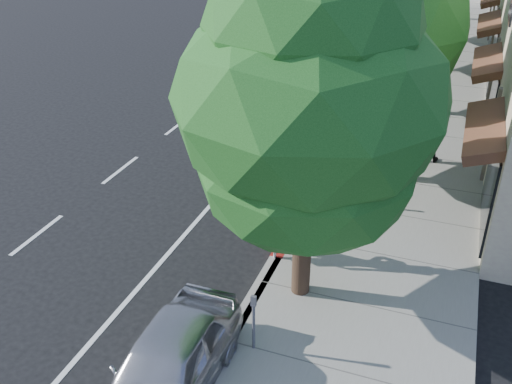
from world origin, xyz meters
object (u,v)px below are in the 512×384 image
at_px(white_pickup, 374,57).
at_px(dark_sedan, 347,97).
at_px(cyclist, 280,223).
at_px(street_tree_1, 369,29).
at_px(street_tree_0, 309,105).
at_px(bicycle, 298,171).
at_px(silver_suv, 293,102).
at_px(near_car_a, 167,368).
at_px(dark_suv_far, 402,8).
at_px(pedestrian, 428,132).

bearing_deg(white_pickup, dark_sedan, -88.61).
bearing_deg(cyclist, street_tree_1, -9.05).
distance_m(dark_sedan, white_pickup, 6.00).
relative_size(street_tree_0, white_pickup, 1.38).
xyz_separation_m(street_tree_0, bicycle, (-1.53, 5.00, -4.00)).
height_order(street_tree_1, white_pickup, street_tree_1).
distance_m(street_tree_0, street_tree_1, 6.00).
height_order(street_tree_0, bicycle, street_tree_0).
height_order(dark_sedan, white_pickup, dark_sedan).
height_order(silver_suv, near_car_a, silver_suv).
relative_size(bicycle, white_pickup, 0.31).
bearing_deg(dark_sedan, bicycle, -88.10).
relative_size(cyclist, dark_suv_far, 0.42).
bearing_deg(cyclist, pedestrian, -21.18).
xyz_separation_m(dark_suv_far, pedestrian, (3.57, -20.98, 0.28)).
height_order(street_tree_1, pedestrian, street_tree_1).
distance_m(cyclist, dark_suv_far, 27.62).
bearing_deg(street_tree_1, dark_suv_far, 94.30).
bearing_deg(dark_suv_far, street_tree_0, -84.26).
relative_size(silver_suv, dark_sedan, 1.36).
xyz_separation_m(street_tree_1, pedestrian, (1.86, 1.81, -3.44)).
height_order(street_tree_0, pedestrian, street_tree_0).
bearing_deg(dark_suv_far, near_car_a, -87.11).
bearing_deg(street_tree_0, silver_suv, 107.96).
distance_m(street_tree_0, bicycle, 6.59).
relative_size(white_pickup, dark_suv_far, 1.12).
relative_size(cyclist, dark_sedan, 0.41).
xyz_separation_m(street_tree_0, white_pickup, (-1.40, 17.00, -3.67)).
relative_size(dark_sedan, pedestrian, 2.58).
bearing_deg(near_car_a, street_tree_1, 80.96).
xyz_separation_m(street_tree_0, cyclist, (-0.86, 1.18, -3.44)).
height_order(street_tree_1, dark_sedan, street_tree_1).
height_order(street_tree_0, dark_sedan, street_tree_0).
height_order(white_pickup, pedestrian, pedestrian).
bearing_deg(bicycle, silver_suv, 39.60).
relative_size(street_tree_0, pedestrian, 3.92).
height_order(street_tree_0, white_pickup, street_tree_0).
distance_m(street_tree_1, cyclist, 6.04).
xyz_separation_m(street_tree_0, dark_sedan, (-1.40, 11.00, -3.64)).
relative_size(dark_suv_far, near_car_a, 1.21).
relative_size(street_tree_1, pedestrian, 4.01).
distance_m(street_tree_0, dark_sedan, 11.67).
relative_size(silver_suv, near_car_a, 1.67).
bearing_deg(bicycle, street_tree_1, -36.27).
relative_size(street_tree_0, silver_suv, 1.12).
relative_size(cyclist, white_pickup, 0.37).
bearing_deg(white_pickup, street_tree_0, -83.90).
bearing_deg(silver_suv, street_tree_1, -52.69).
distance_m(dark_suv_far, pedestrian, 21.28).
xyz_separation_m(street_tree_1, bicycle, (-1.53, -1.00, -4.10)).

